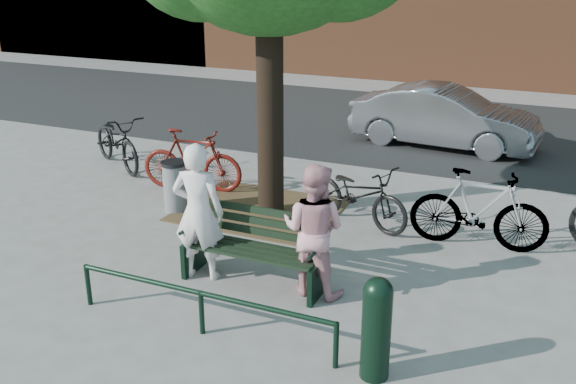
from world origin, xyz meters
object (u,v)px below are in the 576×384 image
at_px(bollard, 376,325).
at_px(litter_bin, 175,186).
at_px(park_bench, 256,246).
at_px(parked_car, 444,117).
at_px(person_left, 198,212).
at_px(bicycle_c, 358,194).
at_px(person_right, 314,230).

bearing_deg(bollard, litter_bin, 145.14).
bearing_deg(park_bench, parked_car, 82.56).
bearing_deg(person_left, park_bench, -178.44).
height_order(litter_bin, bicycle_c, bicycle_c).
height_order(person_left, bicycle_c, person_left).
height_order(bollard, litter_bin, bollard).
distance_m(park_bench, bollard, 2.26).
height_order(litter_bin, parked_car, parked_car).
bearing_deg(bollard, park_bench, 146.33).
height_order(park_bench, person_right, person_right).
relative_size(person_left, person_right, 1.08).
height_order(person_left, litter_bin, person_left).
bearing_deg(litter_bin, park_bench, -35.84).
bearing_deg(person_left, bicycle_c, -129.44).
bearing_deg(bicycle_c, park_bench, -174.71).
bearing_deg(park_bench, person_right, 3.42).
xyz_separation_m(person_right, litter_bin, (-2.94, 1.55, -0.39)).
relative_size(park_bench, bicycle_c, 0.97).
height_order(bicycle_c, parked_car, parked_car).
xyz_separation_m(person_left, parked_car, (1.60, 7.13, -0.24)).
distance_m(bollard, parked_car, 8.28).
height_order(person_left, person_right, person_left).
distance_m(park_bench, person_right, 0.80).
bearing_deg(bollard, bicycle_c, 110.68).
bearing_deg(park_bench, bicycle_c, 75.76).
distance_m(person_left, bicycle_c, 2.73).
bearing_deg(person_right, person_left, 9.55).
bearing_deg(person_right, bicycle_c, -84.38).
relative_size(litter_bin, parked_car, 0.21).
height_order(person_right, bollard, person_right).
relative_size(person_left, bicycle_c, 0.97).
height_order(person_right, bicycle_c, person_right).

